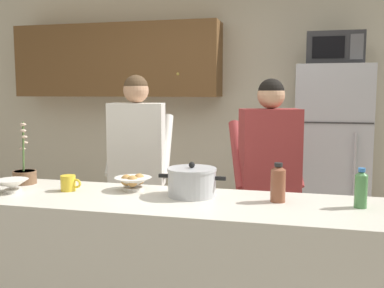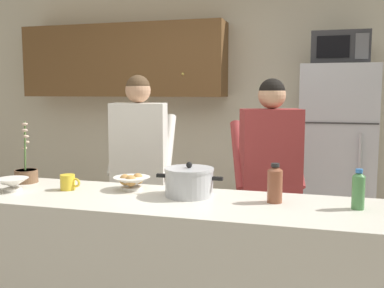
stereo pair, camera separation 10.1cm
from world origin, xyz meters
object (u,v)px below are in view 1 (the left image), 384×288
Objects in this scene: cooking_pot at (192,182)px; bottle_near_edge at (361,188)px; person_near_pot at (137,156)px; empty_bowl at (12,185)px; bread_bowl at (133,182)px; potted_orchid at (25,174)px; coffee_mug at (69,183)px; person_by_sink at (269,166)px; bottle_mid_counter at (278,183)px; refrigerator at (330,163)px; microwave at (334,49)px.

bottle_near_edge reaches higher than cooking_pot.
person_near_pot is 1.02m from empty_bowl.
potted_orchid is at bearing 179.07° from bread_bowl.
person_near_pot is at bearing 79.92° from coffee_mug.
person_by_sink is at bearing 20.98° from potted_orchid.
potted_orchid is (-1.64, 0.09, -0.04)m from bottle_mid_counter.
bottle_near_edge reaches higher than coffee_mug.
person_near_pot is at bearing 153.03° from bottle_near_edge.
bottle_mid_counter is (1.11, -0.76, -0.00)m from person_near_pot.
cooking_pot is 2.09× the size of empty_bowl.
person_near_pot is (-1.49, -1.00, 0.15)m from refrigerator.
microwave is 1.98m from person_near_pot.
bottle_near_edge is at bearing -3.05° from potted_orchid.
bread_bowl is (-0.78, -0.61, -0.03)m from person_by_sink.
person_near_pot is 7.84× the size of bottle_near_edge.
bottle_mid_counter is (0.88, -0.08, 0.06)m from bread_bowl.
empty_bowl is (-0.68, -0.23, -0.00)m from bread_bowl.
bread_bowl is at bearing 16.03° from coffee_mug.
potted_orchid is at bearing 176.95° from bottle_mid_counter.
microwave is 1.98m from bottle_mid_counter.
bread_bowl reaches higher than empty_bowl.
cooking_pot is 1.08m from empty_bowl.
bottle_mid_counter is at bearing -101.96° from refrigerator.
microwave reaches higher than bread_bowl.
empty_bowl is at bearing -170.50° from cooking_pot.
bottle_near_edge is at bearing -2.60° from cooking_pot.
person_near_pot is at bearing 64.22° from empty_bowl.
person_by_sink is at bearing 59.16° from cooking_pot.
microwave reaches higher than refrigerator.
person_by_sink is at bearing 126.71° from bottle_near_edge.
potted_orchid is at bearing -128.14° from person_near_pot.
person_by_sink is (-0.47, -1.06, -0.89)m from microwave.
potted_orchid reaches higher than bottle_mid_counter.
bread_bowl is 1.20× the size of empty_bowl.
person_near_pot is 0.97m from cooking_pot.
bottle_mid_counter is at bearing 5.84° from empty_bowl.
refrigerator is 8.08× the size of bottle_mid_counter.
cooking_pot is 3.04× the size of coffee_mug.
refrigerator reaches higher than person_near_pot.
coffee_mug is 0.32× the size of potted_orchid.
cooking_pot is (-0.39, -0.66, 0.00)m from person_by_sink.
refrigerator is at bearing 63.57° from cooking_pot.
microwave is at bearing 91.73° from bottle_near_edge.
microwave is 1.21× the size of cooking_pot.
bottle_mid_counter reaches higher than cooking_pot.
cooking_pot reaches higher than bread_bowl.
coffee_mug is at bearing -132.59° from microwave.
bottle_near_edge is at bearing -3.05° from bottle_mid_counter.
cooking_pot is 1.15m from potted_orchid.
person_near_pot is at bearing -146.10° from refrigerator.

